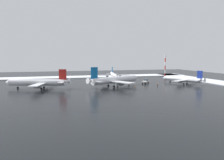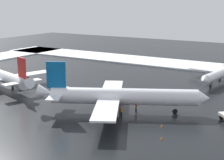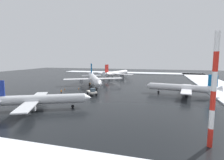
# 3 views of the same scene
# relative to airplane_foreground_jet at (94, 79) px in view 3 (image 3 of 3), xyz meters

# --- Properties ---
(ground_plane) EXTENTS (240.00, 240.00, 0.00)m
(ground_plane) POSITION_rel_airplane_foreground_jet_xyz_m (5.76, -4.36, -3.25)
(ground_plane) COLOR black
(snow_bank_far) EXTENTS (152.00, 16.00, 0.41)m
(snow_bank_far) POSITION_rel_airplane_foreground_jet_xyz_m (5.76, -54.36, -3.04)
(snow_bank_far) COLOR white
(snow_bank_far) RESTS_ON ground_plane
(snow_bank_right) EXTENTS (14.00, 116.00, 0.41)m
(snow_bank_right) POSITION_rel_airplane_foreground_jet_xyz_m (72.76, -4.36, -3.04)
(snow_bank_right) COLOR white
(snow_bank_right) RESTS_ON ground_plane
(airplane_foreground_jet) EXTENTS (30.64, 26.11, 9.83)m
(airplane_foreground_jet) POSITION_rel_airplane_foreground_jet_xyz_m (0.00, 0.00, 0.00)
(airplane_foreground_jet) COLOR white
(airplane_foreground_jet) RESTS_ON ground_plane
(airplane_parked_portside) EXTENTS (29.26, 24.62, 8.87)m
(airplane_parked_portside) POSITION_rel_airplane_foreground_jet_xyz_m (34.92, -1.86, -0.32)
(airplane_parked_portside) COLOR white
(airplane_parked_portside) RESTS_ON ground_plane
(airplane_far_rear) EXTENTS (20.83, 24.97, 7.43)m
(airplane_far_rear) POSITION_rel_airplane_foreground_jet_xyz_m (-10.56, -36.83, -0.80)
(airplane_far_rear) COLOR white
(airplane_far_rear) RESTS_ON ground_plane
(airplane_distant_tail) EXTENTS (20.07, 23.61, 7.47)m
(airplane_distant_tail) POSITION_rel_airplane_foreground_jet_xyz_m (-38.47, -0.48, -0.78)
(airplane_distant_tail) COLOR silver
(airplane_distant_tail) RESTS_ON ground_plane
(pushback_tug) EXTENTS (4.87, 4.74, 2.50)m
(pushback_tug) POSITION_rel_airplane_foreground_jet_xyz_m (-19.75, -6.99, -1.97)
(pushback_tug) COLOR silver
(pushback_tug) RESTS_ON ground_plane
(ground_crew_near_tug) EXTENTS (0.36, 0.36, 1.71)m
(ground_crew_near_tug) POSITION_rel_airplane_foreground_jet_xyz_m (-21.10, 4.17, -2.28)
(ground_crew_near_tug) COLOR black
(ground_crew_near_tug) RESTS_ON ground_plane
(ground_crew_mid_apron) EXTENTS (0.36, 0.36, 1.71)m
(ground_crew_mid_apron) POSITION_rel_airplane_foreground_jet_xyz_m (-1.21, 1.43, -2.28)
(ground_crew_mid_apron) COLOR black
(ground_crew_mid_apron) RESTS_ON ground_plane
(ground_crew_by_nose_gear) EXTENTS (0.36, 0.36, 1.71)m
(ground_crew_by_nose_gear) POSITION_rel_airplane_foreground_jet_xyz_m (-2.54, -1.94, -2.28)
(ground_crew_by_nose_gear) COLOR black
(ground_crew_by_nose_gear) RESTS_ON ground_plane
(antenna_mast) EXTENTS (0.70, 0.70, 16.39)m
(antenna_mast) POSITION_rel_airplane_foreground_jet_xyz_m (-47.87, -36.53, 4.95)
(antenna_mast) COLOR red
(antenna_mast) RESTS_ON ground_plane
(traffic_cone_near_nose) EXTENTS (0.36, 0.36, 0.55)m
(traffic_cone_near_nose) POSITION_rel_airplane_foreground_jet_xyz_m (-9.97, 2.87, -2.98)
(traffic_cone_near_nose) COLOR orange
(traffic_cone_near_nose) RESTS_ON ground_plane
(traffic_cone_mid_line) EXTENTS (0.36, 0.36, 0.55)m
(traffic_cone_mid_line) POSITION_rel_airplane_foreground_jet_xyz_m (-12.16, 8.01, -2.98)
(traffic_cone_mid_line) COLOR orange
(traffic_cone_mid_line) RESTS_ON ground_plane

